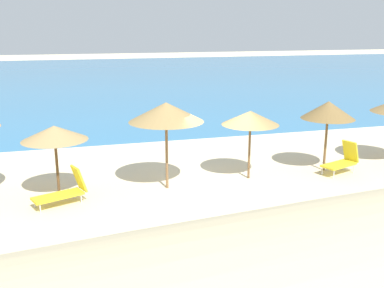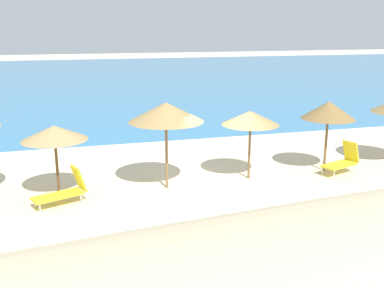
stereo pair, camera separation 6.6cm
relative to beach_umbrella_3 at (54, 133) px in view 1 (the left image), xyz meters
name	(u,v)px [view 1 (the left image)]	position (x,y,z in m)	size (l,w,h in m)	color
ground_plane	(220,188)	(5.17, -0.67, -2.08)	(160.00, 160.00, 0.00)	beige
sea_water	(111,77)	(5.17, 34.83, -2.07)	(160.00, 57.51, 0.01)	teal
beach_umbrella_3	(54,133)	(0.00, 0.00, 0.00)	(2.02, 2.02, 2.32)	brown
beach_umbrella_4	(166,112)	(3.48, -0.14, 0.50)	(2.44, 2.44, 2.90)	brown
beach_umbrella_5	(250,118)	(6.50, 0.05, 0.11)	(2.00, 2.00, 2.44)	brown
beach_umbrella_6	(328,110)	(9.58, 0.13, 0.22)	(1.95, 1.95, 2.63)	brown
lounge_chair_0	(65,190)	(0.18, -0.65, -1.65)	(1.69, 1.11, 1.11)	yellow
lounge_chair_2	(343,160)	(10.04, -0.35, -1.59)	(1.58, 1.05, 1.17)	yellow
beach_ball	(353,200)	(8.58, -3.13, -1.92)	(0.32, 0.32, 0.32)	blue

